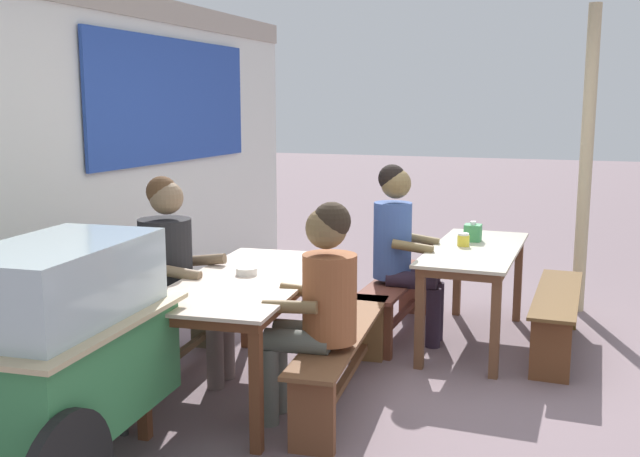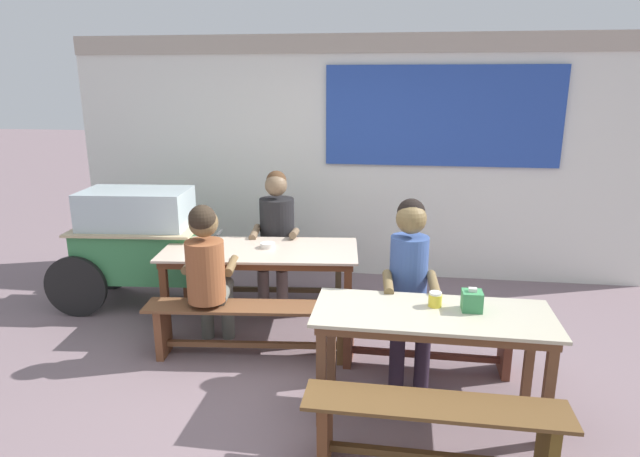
{
  "view_description": "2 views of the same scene",
  "coord_description": "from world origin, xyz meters",
  "px_view_note": "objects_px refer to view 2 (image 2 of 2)",
  "views": [
    {
      "loc": [
        -4.66,
        -0.96,
        1.79
      ],
      "look_at": [
        -0.34,
        0.62,
        1.0
      ],
      "focal_mm": 41.02,
      "sensor_mm": 36.0,
      "label": 1
    },
    {
      "loc": [
        0.45,
        -3.49,
        2.17
      ],
      "look_at": [
        -0.13,
        0.7,
        1.01
      ],
      "focal_mm": 30.25,
      "sensor_mm": 36.0,
      "label": 2
    }
  ],
  "objects_px": {
    "dining_table_near": "(432,324)",
    "bench_near_back": "(426,332)",
    "dining_table_far": "(260,256)",
    "bench_far_back": "(270,272)",
    "tissue_box": "(472,301)",
    "food_cart": "(136,238)",
    "person_right_near_table": "(409,277)",
    "person_center_facing": "(276,230)",
    "bench_far_front": "(251,323)",
    "bench_near_front": "(434,428)",
    "person_left_back_turned": "(208,268)",
    "condiment_jar": "(435,299)",
    "soup_bowl": "(268,245)"
  },
  "relations": [
    {
      "from": "person_right_near_table",
      "to": "bench_far_back",
      "type": "bearing_deg",
      "value": 137.59
    },
    {
      "from": "person_right_near_table",
      "to": "person_center_facing",
      "type": "bearing_deg",
      "value": 137.04
    },
    {
      "from": "bench_near_back",
      "to": "person_left_back_turned",
      "type": "distance_m",
      "value": 1.78
    },
    {
      "from": "bench_near_front",
      "to": "bench_near_back",
      "type": "bearing_deg",
      "value": 89.23
    },
    {
      "from": "bench_far_front",
      "to": "person_center_facing",
      "type": "relative_size",
      "value": 1.28
    },
    {
      "from": "dining_table_near",
      "to": "bench_far_front",
      "type": "height_order",
      "value": "dining_table_near"
    },
    {
      "from": "bench_far_front",
      "to": "person_right_near_table",
      "type": "relative_size",
      "value": 1.27
    },
    {
      "from": "food_cart",
      "to": "bench_near_front",
      "type": "bearing_deg",
      "value": -37.32
    },
    {
      "from": "bench_far_back",
      "to": "tissue_box",
      "type": "xyz_separation_m",
      "value": [
        1.74,
        -1.71,
        0.5
      ]
    },
    {
      "from": "tissue_box",
      "to": "condiment_jar",
      "type": "bearing_deg",
      "value": 171.4
    },
    {
      "from": "food_cart",
      "to": "person_right_near_table",
      "type": "height_order",
      "value": "person_right_near_table"
    },
    {
      "from": "soup_bowl",
      "to": "person_left_back_turned",
      "type": "bearing_deg",
      "value": -120.08
    },
    {
      "from": "bench_far_front",
      "to": "food_cart",
      "type": "height_order",
      "value": "food_cart"
    },
    {
      "from": "tissue_box",
      "to": "condiment_jar",
      "type": "relative_size",
      "value": 1.56
    },
    {
      "from": "bench_far_back",
      "to": "person_center_facing",
      "type": "relative_size",
      "value": 1.23
    },
    {
      "from": "bench_near_front",
      "to": "food_cart",
      "type": "height_order",
      "value": "food_cart"
    },
    {
      "from": "food_cart",
      "to": "person_left_back_turned",
      "type": "bearing_deg",
      "value": -40.6
    },
    {
      "from": "dining_table_near",
      "to": "person_center_facing",
      "type": "bearing_deg",
      "value": 129.41
    },
    {
      "from": "bench_far_back",
      "to": "person_right_near_table",
      "type": "height_order",
      "value": "person_right_near_table"
    },
    {
      "from": "bench_far_back",
      "to": "bench_near_back",
      "type": "distance_m",
      "value": 1.9
    },
    {
      "from": "food_cart",
      "to": "person_right_near_table",
      "type": "bearing_deg",
      "value": -20.35
    },
    {
      "from": "person_center_facing",
      "to": "person_left_back_turned",
      "type": "bearing_deg",
      "value": -106.18
    },
    {
      "from": "person_right_near_table",
      "to": "person_left_back_turned",
      "type": "xyz_separation_m",
      "value": [
        -1.58,
        0.08,
        -0.03
      ]
    },
    {
      "from": "dining_table_far",
      "to": "bench_far_front",
      "type": "relative_size",
      "value": 1.05
    },
    {
      "from": "tissue_box",
      "to": "food_cart",
      "type": "bearing_deg",
      "value": 154.4
    },
    {
      "from": "soup_bowl",
      "to": "dining_table_far",
      "type": "bearing_deg",
      "value": -144.16
    },
    {
      "from": "person_center_facing",
      "to": "soup_bowl",
      "type": "relative_size",
      "value": 9.97
    },
    {
      "from": "bench_near_front",
      "to": "tissue_box",
      "type": "distance_m",
      "value": 0.87
    },
    {
      "from": "dining_table_near",
      "to": "person_right_near_table",
      "type": "bearing_deg",
      "value": 104.7
    },
    {
      "from": "dining_table_far",
      "to": "dining_table_near",
      "type": "height_order",
      "value": "same"
    },
    {
      "from": "bench_near_back",
      "to": "person_right_near_table",
      "type": "xyz_separation_m",
      "value": [
        -0.15,
        -0.07,
        0.47
      ]
    },
    {
      "from": "bench_far_front",
      "to": "bench_near_front",
      "type": "bearing_deg",
      "value": -40.66
    },
    {
      "from": "person_center_facing",
      "to": "tissue_box",
      "type": "distance_m",
      "value": 2.34
    },
    {
      "from": "person_right_near_table",
      "to": "soup_bowl",
      "type": "xyz_separation_m",
      "value": [
        -1.23,
        0.68,
        -0.01
      ]
    },
    {
      "from": "food_cart",
      "to": "bench_far_back",
      "type": "bearing_deg",
      "value": 11.55
    },
    {
      "from": "dining_table_near",
      "to": "bench_near_back",
      "type": "distance_m",
      "value": 0.69
    },
    {
      "from": "bench_near_front",
      "to": "food_cart",
      "type": "relative_size",
      "value": 0.91
    },
    {
      "from": "dining_table_near",
      "to": "tissue_box",
      "type": "xyz_separation_m",
      "value": [
        0.25,
        0.06,
        0.15
      ]
    },
    {
      "from": "person_left_back_turned",
      "to": "condiment_jar",
      "type": "bearing_deg",
      "value": -16.5
    },
    {
      "from": "dining_table_far",
      "to": "bench_far_back",
      "type": "distance_m",
      "value": 0.7
    },
    {
      "from": "person_right_near_table",
      "to": "food_cart",
      "type": "bearing_deg",
      "value": 159.65
    },
    {
      "from": "dining_table_far",
      "to": "bench_near_front",
      "type": "bearing_deg",
      "value": -51.14
    },
    {
      "from": "person_right_near_table",
      "to": "person_center_facing",
      "type": "xyz_separation_m",
      "value": [
        -1.27,
        1.18,
        -0.01
      ]
    },
    {
      "from": "condiment_jar",
      "to": "tissue_box",
      "type": "bearing_deg",
      "value": -8.6
    },
    {
      "from": "dining_table_near",
      "to": "condiment_jar",
      "type": "distance_m",
      "value": 0.16
    },
    {
      "from": "dining_table_near",
      "to": "person_center_facing",
      "type": "relative_size",
      "value": 1.16
    },
    {
      "from": "bench_far_back",
      "to": "person_center_facing",
      "type": "height_order",
      "value": "person_center_facing"
    },
    {
      "from": "bench_far_back",
      "to": "dining_table_far",
      "type": "bearing_deg",
      "value": -84.42
    },
    {
      "from": "person_left_back_turned",
      "to": "condiment_jar",
      "type": "distance_m",
      "value": 1.82
    },
    {
      "from": "person_center_facing",
      "to": "bench_near_front",
      "type": "bearing_deg",
      "value": -58.8
    }
  ]
}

